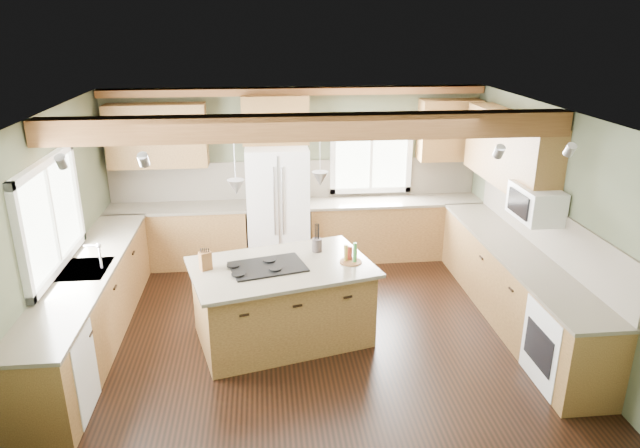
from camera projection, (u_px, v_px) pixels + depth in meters
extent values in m
plane|color=black|center=(311.00, 332.00, 6.81)|extent=(5.60, 5.60, 0.00)
plane|color=silver|center=(309.00, 113.00, 5.92)|extent=(5.60, 5.60, 0.00)
plane|color=#3E4732|center=(296.00, 173.00, 8.71)|extent=(5.60, 0.00, 5.60)
plane|color=#3E4732|center=(50.00, 239.00, 6.10)|extent=(0.00, 5.00, 5.00)
plane|color=#3E4732|center=(549.00, 222.00, 6.64)|extent=(0.00, 5.00, 5.00)
cube|color=brown|center=(310.00, 127.00, 5.89)|extent=(5.55, 0.26, 0.26)
cube|color=brown|center=(295.00, 91.00, 8.19)|extent=(5.55, 0.20, 0.10)
cube|color=brown|center=(296.00, 179.00, 8.72)|extent=(5.58, 0.03, 0.58)
cube|color=brown|center=(545.00, 227.00, 6.71)|extent=(0.03, 3.70, 0.58)
cube|color=brown|center=(179.00, 237.00, 8.55)|extent=(2.02, 0.60, 0.88)
cube|color=#4F483A|center=(177.00, 208.00, 8.39)|extent=(2.06, 0.64, 0.04)
cube|color=brown|center=(394.00, 229.00, 8.86)|extent=(2.62, 0.60, 0.88)
cube|color=#4F483A|center=(395.00, 201.00, 8.70)|extent=(2.66, 0.64, 0.04)
cube|color=brown|center=(91.00, 307.00, 6.47)|extent=(0.60, 3.70, 0.88)
cube|color=#4F483A|center=(85.00, 270.00, 6.31)|extent=(0.64, 3.74, 0.04)
cube|color=brown|center=(514.00, 287.00, 6.95)|extent=(0.60, 3.70, 0.88)
cube|color=#4F483A|center=(519.00, 253.00, 6.79)|extent=(0.64, 3.74, 0.04)
cube|color=brown|center=(157.00, 136.00, 8.13)|extent=(1.40, 0.35, 0.90)
cube|color=brown|center=(275.00, 120.00, 8.22)|extent=(0.96, 0.35, 0.70)
cube|color=brown|center=(509.00, 150.00, 7.24)|extent=(0.35, 2.20, 0.90)
cube|color=brown|center=(449.00, 130.00, 8.54)|extent=(0.90, 0.35, 0.90)
cube|color=white|center=(50.00, 216.00, 6.06)|extent=(0.04, 1.60, 1.05)
cube|color=white|center=(371.00, 156.00, 8.71)|extent=(1.10, 0.04, 1.00)
cube|color=#262628|center=(85.00, 270.00, 6.31)|extent=(0.50, 0.65, 0.03)
cylinder|color=#B2B2B7|center=(100.00, 257.00, 6.28)|extent=(0.02, 0.02, 0.28)
cube|color=white|center=(54.00, 375.00, 5.26)|extent=(0.60, 0.60, 0.84)
cube|color=white|center=(567.00, 345.00, 5.73)|extent=(0.60, 0.72, 0.84)
cube|color=white|center=(536.00, 203.00, 6.48)|extent=(0.40, 0.70, 0.38)
cone|color=#B2B2B7|center=(236.00, 187.00, 5.91)|extent=(0.18, 0.18, 0.16)
cone|color=#B2B2B7|center=(320.00, 179.00, 6.21)|extent=(0.18, 0.18, 0.16)
cube|color=white|center=(278.00, 206.00, 8.46)|extent=(0.90, 0.74, 1.80)
cube|color=olive|center=(282.00, 304.00, 6.55)|extent=(2.09, 1.57, 0.88)
cube|color=#4F483A|center=(281.00, 267.00, 6.40)|extent=(2.24, 1.72, 0.04)
cube|color=black|center=(268.00, 267.00, 6.33)|extent=(0.92, 0.72, 0.02)
cube|color=brown|center=(205.00, 261.00, 6.25)|extent=(0.15, 0.14, 0.21)
cylinder|color=#403733|center=(317.00, 245.00, 6.75)|extent=(0.16, 0.16, 0.16)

